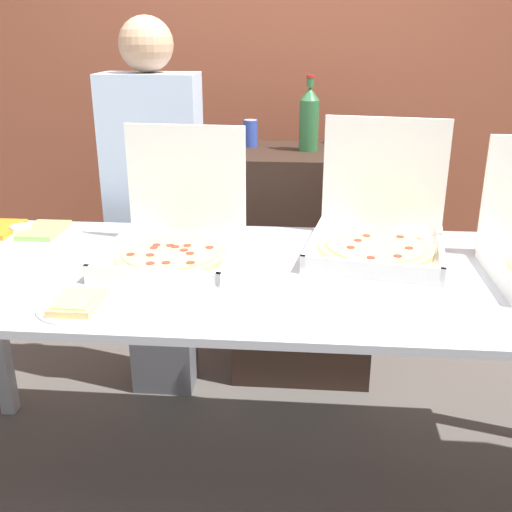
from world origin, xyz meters
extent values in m
plane|color=#514C47|center=(0.00, 0.00, 0.00)|extent=(16.00, 16.00, 0.00)
cube|color=#9E5138|center=(0.00, 1.70, 1.40)|extent=(10.00, 0.06, 2.80)
cube|color=#A8AAB2|center=(0.00, 0.00, 0.88)|extent=(2.39, 0.93, 0.02)
cube|color=white|center=(-0.28, 0.04, 0.90)|extent=(0.45, 0.45, 0.02)
cube|color=white|center=(-0.30, -0.16, 0.93)|extent=(0.42, 0.05, 0.04)
cube|color=white|center=(-0.49, 0.06, 0.93)|extent=(0.05, 0.42, 0.04)
cube|color=white|center=(-0.08, 0.03, 0.93)|extent=(0.05, 0.42, 0.04)
cube|color=white|center=(-0.27, 0.26, 1.11)|extent=(0.42, 0.05, 0.40)
cylinder|color=#DBB26B|center=(-0.28, 0.04, 0.92)|extent=(0.37, 0.37, 0.02)
cylinder|color=#EFCC70|center=(-0.28, 0.04, 0.93)|extent=(0.32, 0.32, 0.00)
cylinder|color=#B22D23|center=(-0.24, 0.05, 0.93)|extent=(0.03, 0.03, 0.00)
cylinder|color=#B22D23|center=(-0.16, 0.09, 0.93)|extent=(0.03, 0.03, 0.00)
cylinder|color=#B22D23|center=(-0.24, 0.10, 0.93)|extent=(0.03, 0.03, 0.00)
cylinder|color=#B22D23|center=(-0.28, 0.08, 0.93)|extent=(0.03, 0.03, 0.00)
cylinder|color=#B22D23|center=(-0.30, 0.10, 0.93)|extent=(0.03, 0.03, 0.00)
cylinder|color=#B22D23|center=(-0.34, 0.10, 0.93)|extent=(0.03, 0.03, 0.00)
cylinder|color=#B22D23|center=(-0.35, 0.07, 0.93)|extent=(0.03, 0.03, 0.00)
cylinder|color=#B22D23|center=(-0.41, 0.00, 0.93)|extent=(0.03, 0.03, 0.00)
cylinder|color=#B22D23|center=(-0.34, 0.00, 0.93)|extent=(0.03, 0.03, 0.00)
cylinder|color=#B22D23|center=(-0.32, -0.07, 0.93)|extent=(0.03, 0.03, 0.00)
cylinder|color=#B22D23|center=(-0.28, -0.06, 0.93)|extent=(0.03, 0.03, 0.00)
cylinder|color=#B22D23|center=(-0.20, -0.06, 0.93)|extent=(0.03, 0.03, 0.00)
cylinder|color=#B22D23|center=(-0.22, 0.03, 0.93)|extent=(0.03, 0.03, 0.00)
cube|color=white|center=(0.39, 0.16, 0.90)|extent=(0.51, 0.51, 0.02)
cube|color=white|center=(0.36, -0.05, 0.93)|extent=(0.43, 0.09, 0.04)
cube|color=white|center=(0.18, 0.20, 0.93)|extent=(0.09, 0.43, 0.04)
cube|color=white|center=(0.60, 0.13, 0.93)|extent=(0.09, 0.43, 0.04)
cube|color=white|center=(0.43, 0.39, 1.12)|extent=(0.43, 0.09, 0.42)
cylinder|color=#DBB26B|center=(0.39, 0.16, 0.92)|extent=(0.39, 0.39, 0.02)
cylinder|color=#EFCC70|center=(0.39, 0.16, 0.93)|extent=(0.33, 0.33, 0.00)
cylinder|color=#B22D23|center=(0.50, 0.14, 0.93)|extent=(0.03, 0.03, 0.00)
cylinder|color=#B22D23|center=(0.49, 0.25, 0.93)|extent=(0.03, 0.03, 0.00)
cylinder|color=#B22D23|center=(0.37, 0.25, 0.93)|extent=(0.03, 0.03, 0.00)
cylinder|color=#B22D23|center=(0.34, 0.20, 0.93)|extent=(0.03, 0.03, 0.00)
cylinder|color=#B22D23|center=(0.31, 0.13, 0.93)|extent=(0.03, 0.03, 0.00)
cylinder|color=#B22D23|center=(0.36, 0.03, 0.93)|extent=(0.03, 0.03, 0.00)
cylinder|color=#B22D23|center=(0.45, 0.06, 0.93)|extent=(0.03, 0.03, 0.00)
cube|color=white|center=(0.74, -0.01, 0.93)|extent=(0.02, 0.41, 0.04)
cylinder|color=white|center=(-0.47, -0.31, 0.89)|extent=(0.23, 0.23, 0.01)
cube|color=#DBB26B|center=(-0.47, -0.31, 0.90)|extent=(0.12, 0.17, 0.02)
cube|color=#EFCC70|center=(-0.47, -0.32, 0.92)|extent=(0.09, 0.12, 0.01)
cube|color=white|center=(-0.88, 0.23, 0.90)|extent=(0.38, 0.25, 0.03)
cube|color=#8CC65B|center=(-0.79, 0.23, 0.93)|extent=(0.13, 0.20, 0.02)
cylinder|color=white|center=(-0.88, 0.23, 0.93)|extent=(0.08, 0.08, 0.02)
cube|color=black|center=(0.15, 0.96, 0.55)|extent=(0.65, 0.52, 1.10)
cylinder|color=#2D6638|center=(0.16, 0.97, 1.21)|extent=(0.09, 0.09, 0.22)
cone|color=#2D6638|center=(0.16, 0.97, 1.35)|extent=(0.09, 0.09, 0.06)
cylinder|color=#2D6638|center=(0.16, 0.97, 1.39)|extent=(0.03, 0.03, 0.04)
cylinder|color=red|center=(0.16, 0.97, 1.42)|extent=(0.04, 0.04, 0.01)
cylinder|color=silver|center=(0.32, 1.16, 1.16)|extent=(0.07, 0.07, 0.12)
cylinder|color=silver|center=(0.32, 1.16, 1.22)|extent=(0.06, 0.06, 0.00)
cylinder|color=#334CB2|center=(-0.11, 1.04, 1.16)|extent=(0.07, 0.07, 0.12)
cylinder|color=silver|center=(-0.11, 1.04, 1.22)|extent=(0.06, 0.06, 0.00)
cube|color=slate|center=(-0.50, 0.70, 0.40)|extent=(0.28, 0.20, 0.80)
cube|color=silver|center=(-0.50, 0.70, 1.12)|extent=(0.40, 0.22, 0.65)
sphere|color=tan|center=(-0.50, 0.70, 1.56)|extent=(0.22, 0.22, 0.22)
camera|label=1|loc=(0.15, -1.77, 1.61)|focal=42.00mm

